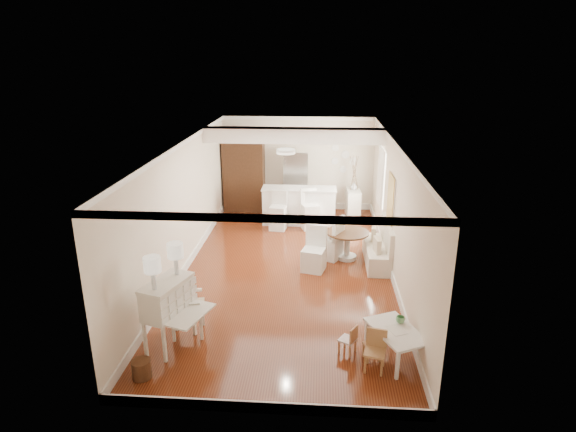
# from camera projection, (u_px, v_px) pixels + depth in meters

# --- Properties ---
(room) EXTENTS (9.00, 9.04, 2.82)m
(room) POSITION_uv_depth(u_px,v_px,m) (291.00, 179.00, 10.32)
(room) COLOR maroon
(room) RESTS_ON ground
(secretary_bureau) EXTENTS (1.16, 1.17, 1.17)m
(secretary_bureau) POSITION_uv_depth(u_px,v_px,m) (169.00, 314.00, 7.72)
(secretary_bureau) COLOR white
(secretary_bureau) RESTS_ON ground
(gustavian_armchair) EXTENTS (0.68, 0.68, 1.02)m
(gustavian_armchair) POSITION_uv_depth(u_px,v_px,m) (187.00, 306.00, 8.09)
(gustavian_armchair) COLOR white
(gustavian_armchair) RESTS_ON ground
(wicker_basket) EXTENTS (0.37, 0.37, 0.29)m
(wicker_basket) POSITION_uv_depth(u_px,v_px,m) (142.00, 369.00, 7.08)
(wicker_basket) COLOR #4C2B17
(wicker_basket) RESTS_ON ground
(kids_table) EXTENTS (0.98, 1.17, 0.51)m
(kids_table) POSITION_uv_depth(u_px,v_px,m) (395.00, 344.00, 7.49)
(kids_table) COLOR white
(kids_table) RESTS_ON ground
(kids_chair_a) EXTENTS (0.31, 0.31, 0.52)m
(kids_chair_a) POSITION_uv_depth(u_px,v_px,m) (372.00, 345.00, 7.46)
(kids_chair_a) COLOR #B27D51
(kids_chair_a) RESTS_ON ground
(kids_chair_b) EXTENTS (0.33, 0.33, 0.50)m
(kids_chair_b) POSITION_uv_depth(u_px,v_px,m) (348.00, 339.00, 7.62)
(kids_chair_b) COLOR #B67B52
(kids_chair_b) RESTS_ON ground
(kids_chair_c) EXTENTS (0.37, 0.37, 0.64)m
(kids_chair_c) POSITION_uv_depth(u_px,v_px,m) (375.00, 351.00, 7.19)
(kids_chair_c) COLOR tan
(kids_chair_c) RESTS_ON ground
(banquette) EXTENTS (0.52, 1.60, 0.98)m
(banquette) POSITION_uv_depth(u_px,v_px,m) (377.00, 243.00, 10.84)
(banquette) COLOR silver
(banquette) RESTS_ON ground
(dining_table) EXTENTS (1.23, 1.23, 0.67)m
(dining_table) POSITION_uv_depth(u_px,v_px,m) (347.00, 245.00, 11.12)
(dining_table) COLOR #4C2C18
(dining_table) RESTS_ON ground
(slip_chair_near) EXTENTS (0.58, 0.59, 0.99)m
(slip_chair_near) POSITION_uv_depth(u_px,v_px,m) (314.00, 249.00, 10.49)
(slip_chair_near) COLOR white
(slip_chair_near) RESTS_ON ground
(slip_chair_far) EXTENTS (0.68, 0.67, 1.03)m
(slip_chair_far) POSITION_uv_depth(u_px,v_px,m) (330.00, 237.00, 11.12)
(slip_chair_far) COLOR white
(slip_chair_far) RESTS_ON ground
(breakfast_counter) EXTENTS (2.05, 0.65, 1.03)m
(breakfast_counter) POSITION_uv_depth(u_px,v_px,m) (299.00, 206.00, 13.41)
(breakfast_counter) COLOR white
(breakfast_counter) RESTS_ON ground
(bar_stool_left) EXTENTS (0.47, 0.47, 1.05)m
(bar_stool_left) POSITION_uv_depth(u_px,v_px,m) (278.00, 211.00, 12.93)
(bar_stool_left) COLOR white
(bar_stool_left) RESTS_ON ground
(bar_stool_right) EXTENTS (0.55, 0.55, 1.09)m
(bar_stool_right) POSITION_uv_depth(u_px,v_px,m) (310.00, 209.00, 12.99)
(bar_stool_right) COLOR white
(bar_stool_right) RESTS_ON ground
(pantry_cabinet) EXTENTS (1.20, 0.60, 2.30)m
(pantry_cabinet) POSITION_uv_depth(u_px,v_px,m) (244.00, 173.00, 14.34)
(pantry_cabinet) COLOR #381E11
(pantry_cabinet) RESTS_ON ground
(fridge) EXTENTS (0.75, 0.65, 1.80)m
(fridge) POSITION_uv_depth(u_px,v_px,m) (308.00, 183.00, 14.26)
(fridge) COLOR silver
(fridge) RESTS_ON ground
(sideboard) EXTENTS (0.41, 0.85, 0.80)m
(sideboard) POSITION_uv_depth(u_px,v_px,m) (353.00, 203.00, 14.04)
(sideboard) COLOR silver
(sideboard) RESTS_ON ground
(pencil_cup) EXTENTS (0.17, 0.17, 0.11)m
(pencil_cup) POSITION_uv_depth(u_px,v_px,m) (400.00, 320.00, 7.59)
(pencil_cup) COLOR #63AA6E
(pencil_cup) RESTS_ON kids_table
(branch_vase) EXTENTS (0.22, 0.22, 0.22)m
(branch_vase) POSITION_uv_depth(u_px,v_px,m) (354.00, 186.00, 13.91)
(branch_vase) COLOR silver
(branch_vase) RESTS_ON sideboard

